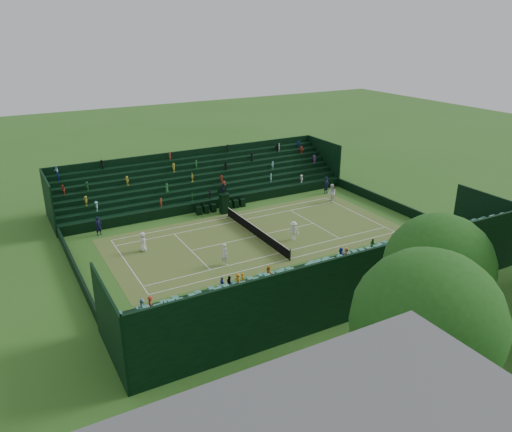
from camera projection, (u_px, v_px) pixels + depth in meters
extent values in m
plane|color=#2F621E|center=(256.00, 236.00, 45.76)|extent=(160.00, 160.00, 0.00)
cube|color=#386F25|center=(256.00, 236.00, 45.75)|extent=(12.97, 26.77, 0.01)
cube|color=black|center=(387.00, 203.00, 52.74)|extent=(17.17, 0.20, 1.00)
cube|color=black|center=(76.00, 270.00, 38.41)|extent=(17.17, 0.20, 1.00)
cube|color=black|center=(309.00, 269.00, 38.66)|extent=(0.20, 31.77, 1.00)
cube|color=black|center=(217.00, 204.00, 52.49)|extent=(0.20, 31.77, 1.00)
cube|color=black|center=(313.00, 271.00, 38.25)|extent=(0.80, 32.00, 1.00)
cube|color=black|center=(319.00, 273.00, 37.52)|extent=(0.80, 32.00, 1.45)
cube|color=black|center=(325.00, 275.00, 36.78)|extent=(0.80, 32.00, 1.90)
cube|color=black|center=(332.00, 277.00, 36.05)|extent=(0.80, 32.00, 2.35)
cube|color=black|center=(339.00, 278.00, 35.31)|extent=(0.80, 32.00, 2.80)
cube|color=black|center=(347.00, 280.00, 34.58)|extent=(0.80, 32.00, 3.25)
cube|color=black|center=(354.00, 283.00, 33.85)|extent=(0.80, 32.00, 3.70)
cube|color=black|center=(362.00, 285.00, 33.11)|extent=(0.80, 32.00, 4.15)
cube|color=black|center=(368.00, 283.00, 32.57)|extent=(0.20, 32.00, 4.90)
cube|color=black|center=(215.00, 202.00, 52.90)|extent=(0.80, 32.00, 1.00)
cube|color=black|center=(212.00, 198.00, 53.47)|extent=(0.80, 32.00, 1.45)
cube|color=black|center=(209.00, 194.00, 54.04)|extent=(0.80, 32.00, 1.90)
cube|color=black|center=(206.00, 190.00, 54.61)|extent=(0.80, 32.00, 2.35)
cube|color=black|center=(203.00, 186.00, 55.18)|extent=(0.80, 32.00, 2.80)
cube|color=black|center=(200.00, 182.00, 55.75)|extent=(0.80, 32.00, 3.25)
cube|color=black|center=(197.00, 179.00, 56.32)|extent=(0.80, 32.00, 3.70)
cube|color=black|center=(194.00, 175.00, 56.89)|extent=(0.80, 32.00, 4.15)
cube|color=black|center=(192.00, 171.00, 57.16)|extent=(0.20, 32.00, 4.90)
cylinder|color=black|center=(228.00, 211.00, 50.28)|extent=(0.10, 0.10, 1.06)
cylinder|color=black|center=(290.00, 255.00, 40.85)|extent=(0.10, 0.10, 1.06)
cube|color=black|center=(256.00, 232.00, 45.59)|extent=(11.57, 0.02, 0.86)
cube|color=white|center=(256.00, 227.00, 45.42)|extent=(11.57, 0.04, 0.07)
cylinder|color=black|center=(413.00, 413.00, 22.64)|extent=(0.50, 0.50, 3.54)
sphere|color=#1E4F16|center=(427.00, 323.00, 20.89)|extent=(6.47, 6.47, 6.47)
cylinder|color=black|center=(428.00, 335.00, 28.52)|extent=(0.50, 0.50, 3.24)
sphere|color=#1E4F16|center=(438.00, 267.00, 26.93)|extent=(5.92, 5.92, 5.92)
cube|color=black|center=(224.00, 204.00, 50.94)|extent=(0.78, 0.78, 2.02)
cube|color=black|center=(224.00, 194.00, 50.56)|extent=(1.01, 1.01, 0.11)
cube|color=black|center=(222.00, 189.00, 50.73)|extent=(0.09, 1.01, 0.78)
imported|color=black|center=(224.00, 189.00, 50.35)|extent=(0.57, 0.62, 1.04)
cube|color=black|center=(199.00, 211.00, 50.79)|extent=(0.52, 0.52, 0.84)
cube|color=black|center=(198.00, 205.00, 50.82)|extent=(0.06, 0.52, 0.52)
cube|color=black|center=(206.00, 209.00, 51.15)|extent=(0.52, 0.52, 0.84)
cube|color=black|center=(205.00, 204.00, 51.18)|extent=(0.06, 0.52, 0.52)
cube|color=black|center=(213.00, 208.00, 51.51)|extent=(0.52, 0.52, 0.84)
cube|color=black|center=(212.00, 202.00, 51.54)|extent=(0.06, 0.52, 0.52)
cube|color=black|center=(229.00, 205.00, 52.33)|extent=(0.52, 0.52, 0.84)
cube|color=black|center=(228.00, 200.00, 52.35)|extent=(0.06, 0.52, 0.52)
cube|color=black|center=(236.00, 204.00, 52.69)|extent=(0.52, 0.52, 0.84)
cube|color=black|center=(234.00, 198.00, 52.71)|extent=(0.06, 0.52, 0.52)
cube|color=black|center=(242.00, 203.00, 53.05)|extent=(0.52, 0.52, 0.84)
cube|color=black|center=(241.00, 197.00, 53.07)|extent=(0.06, 0.52, 0.52)
imported|color=silver|center=(143.00, 242.00, 42.52)|extent=(0.86, 0.57, 1.73)
imported|color=white|center=(225.00, 254.00, 40.10)|extent=(0.81, 0.72, 1.86)
imported|color=white|center=(332.00, 193.00, 54.13)|extent=(1.14, 0.98, 2.01)
imported|color=white|center=(294.00, 231.00, 44.71)|extent=(1.32, 1.16, 1.77)
imported|color=black|center=(326.00, 185.00, 56.90)|extent=(0.70, 0.84, 1.97)
imported|color=black|center=(98.00, 226.00, 45.71)|extent=(0.62, 0.76, 1.80)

